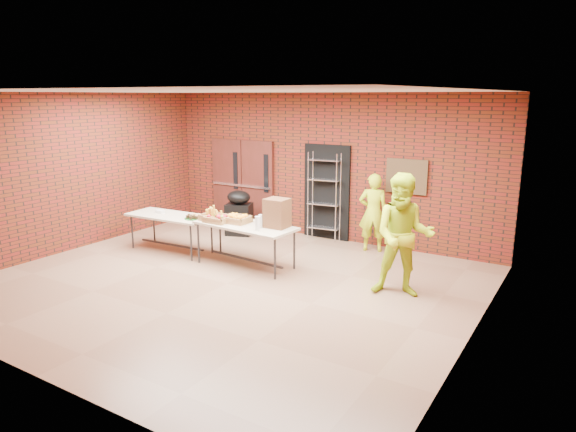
# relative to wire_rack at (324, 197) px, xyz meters

# --- Properties ---
(room) EXTENTS (8.08, 7.08, 3.28)m
(room) POSITION_rel_wire_rack_xyz_m (-0.11, -3.32, 0.63)
(room) COLOR #835F47
(room) RESTS_ON ground
(double_doors) EXTENTS (1.78, 0.12, 2.10)m
(double_doors) POSITION_rel_wire_rack_xyz_m (-2.30, 0.12, 0.08)
(double_doors) COLOR #4B1915
(double_doors) RESTS_ON room
(dark_doorway) EXTENTS (1.10, 0.06, 2.10)m
(dark_doorway) POSITION_rel_wire_rack_xyz_m (-0.01, 0.14, 0.08)
(dark_doorway) COLOR black
(dark_doorway) RESTS_ON room
(bronze_plaque) EXTENTS (0.85, 0.04, 0.70)m
(bronze_plaque) POSITION_rel_wire_rack_xyz_m (1.79, 0.13, 0.58)
(bronze_plaque) COLOR #462F1C
(bronze_plaque) RESTS_ON room
(wire_rack) EXTENTS (0.74, 0.33, 1.94)m
(wire_rack) POSITION_rel_wire_rack_xyz_m (0.00, 0.00, 0.00)
(wire_rack) COLOR silver
(wire_rack) RESTS_ON room
(table_left) EXTENTS (1.87, 0.85, 0.76)m
(table_left) POSITION_rel_wire_rack_xyz_m (-2.28, -2.40, -0.28)
(table_left) COLOR tan
(table_left) RESTS_ON room
(table_right) EXTENTS (2.02, 0.97, 0.80)m
(table_right) POSITION_rel_wire_rack_xyz_m (-0.39, -2.38, -0.23)
(table_right) COLOR tan
(table_right) RESTS_ON room
(basket_bananas) EXTENTS (0.46, 0.36, 0.14)m
(basket_bananas) POSITION_rel_wire_rack_xyz_m (-1.11, -2.43, -0.10)
(basket_bananas) COLOR #A36B41
(basket_bananas) RESTS_ON table_right
(basket_oranges) EXTENTS (0.50, 0.39, 0.16)m
(basket_oranges) POSITION_rel_wire_rack_xyz_m (-0.63, -2.34, -0.10)
(basket_oranges) COLOR #A36B41
(basket_oranges) RESTS_ON table_right
(basket_apples) EXTENTS (0.46, 0.36, 0.14)m
(basket_apples) POSITION_rel_wire_rack_xyz_m (-0.94, -2.51, -0.10)
(basket_apples) COLOR #A36B41
(basket_apples) RESTS_ON table_right
(muffin_tray) EXTENTS (0.37, 0.37, 0.09)m
(muffin_tray) POSITION_rel_wire_rack_xyz_m (-1.65, -2.39, -0.17)
(muffin_tray) COLOR #134A18
(muffin_tray) RESTS_ON table_left
(napkin_box) EXTENTS (0.18, 0.12, 0.06)m
(napkin_box) POSITION_rel_wire_rack_xyz_m (-2.59, -2.37, -0.18)
(napkin_box) COLOR silver
(napkin_box) RESTS_ON table_left
(coffee_dispenser) EXTENTS (0.40, 0.36, 0.53)m
(coffee_dispenser) POSITION_rel_wire_rack_xyz_m (0.22, -2.24, 0.10)
(coffee_dispenser) COLOR brown
(coffee_dispenser) RESTS_ON table_right
(cup_stack_front) EXTENTS (0.07, 0.07, 0.21)m
(cup_stack_front) POSITION_rel_wire_rack_xyz_m (-0.03, -2.46, -0.06)
(cup_stack_front) COLOR silver
(cup_stack_front) RESTS_ON table_right
(cup_stack_mid) EXTENTS (0.08, 0.08, 0.25)m
(cup_stack_mid) POSITION_rel_wire_rack_xyz_m (0.05, -2.62, -0.04)
(cup_stack_mid) COLOR silver
(cup_stack_mid) RESTS_ON table_right
(cup_stack_back) EXTENTS (0.08, 0.08, 0.23)m
(cup_stack_back) POSITION_rel_wire_rack_xyz_m (-0.03, -2.40, -0.05)
(cup_stack_back) COLOR silver
(cup_stack_back) RESTS_ON table_right
(covered_grill) EXTENTS (0.69, 0.64, 1.03)m
(covered_grill) POSITION_rel_wire_rack_xyz_m (-1.86, -0.64, -0.45)
(covered_grill) COLOR black
(covered_grill) RESTS_ON room
(volunteer_woman) EXTENTS (0.68, 0.56, 1.61)m
(volunteer_woman) POSITION_rel_wire_rack_xyz_m (1.25, -0.22, -0.16)
(volunteer_woman) COLOR #BBDB18
(volunteer_woman) RESTS_ON room
(volunteer_man) EXTENTS (1.14, 0.99, 1.97)m
(volunteer_man) POSITION_rel_wire_rack_xyz_m (2.59, -2.24, 0.02)
(volunteer_man) COLOR #BBDB18
(volunteer_man) RESTS_ON room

